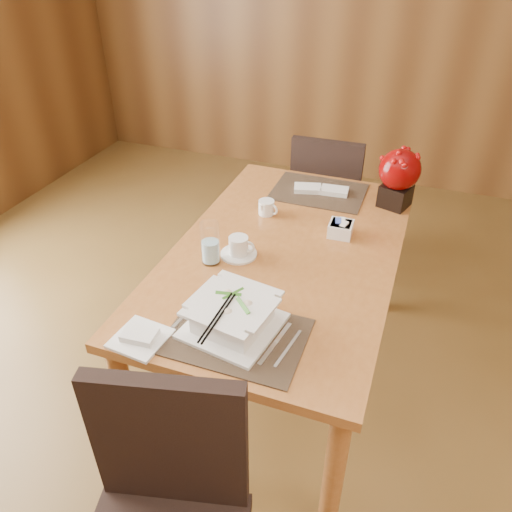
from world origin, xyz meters
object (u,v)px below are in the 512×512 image
(soup_setting, at_px, (233,316))
(far_chair, at_px, (327,197))
(dining_table, at_px, (285,269))
(sugar_caddy, at_px, (341,229))
(water_glass, at_px, (210,243))
(coffee_cup, at_px, (239,248))
(creamer_jug, at_px, (266,207))
(bread_plate, at_px, (140,338))
(berry_decor, at_px, (399,175))

(soup_setting, height_order, far_chair, far_chair)
(dining_table, height_order, sugar_caddy, sugar_caddy)
(water_glass, distance_m, far_chair, 1.23)
(dining_table, bearing_deg, water_glass, -144.29)
(sugar_caddy, relative_size, far_chair, 0.11)
(soup_setting, relative_size, far_chair, 0.37)
(far_chair, bearing_deg, coffee_cup, 81.88)
(creamer_jug, bearing_deg, coffee_cup, -68.42)
(soup_setting, height_order, bread_plate, soup_setting)
(creamer_jug, relative_size, sugar_caddy, 0.95)
(berry_decor, distance_m, far_chair, 0.72)
(dining_table, bearing_deg, berry_decor, 55.60)
(berry_decor, distance_m, bread_plate, 1.39)
(bread_plate, bearing_deg, creamer_jug, 82.90)
(water_glass, bearing_deg, far_chair, 79.46)
(soup_setting, height_order, creamer_jug, soup_setting)
(coffee_cup, relative_size, berry_decor, 0.53)
(berry_decor, xyz_separation_m, bread_plate, (-0.66, -1.21, -0.15))
(sugar_caddy, height_order, far_chair, far_chair)
(coffee_cup, bearing_deg, far_chair, 83.16)
(coffee_cup, xyz_separation_m, creamer_jug, (-0.01, 0.36, -0.00))
(coffee_cup, height_order, berry_decor, berry_decor)
(bread_plate, bearing_deg, berry_decor, 61.39)
(creamer_jug, bearing_deg, berry_decor, 48.33)
(water_glass, xyz_separation_m, bread_plate, (-0.03, -0.49, -0.08))
(dining_table, xyz_separation_m, water_glass, (-0.26, -0.18, 0.19))
(sugar_caddy, bearing_deg, soup_setting, -106.63)
(water_glass, distance_m, creamer_jug, 0.45)
(water_glass, xyz_separation_m, creamer_jug, (0.08, 0.44, -0.05))
(dining_table, relative_size, berry_decor, 5.33)
(coffee_cup, xyz_separation_m, bread_plate, (-0.12, -0.57, -0.03))
(water_glass, height_order, creamer_jug, water_glass)
(water_glass, bearing_deg, dining_table, 35.71)
(dining_table, height_order, bread_plate, bread_plate)
(soup_setting, xyz_separation_m, bread_plate, (-0.26, -0.15, -0.05))
(soup_setting, bearing_deg, coffee_cup, 118.57)
(dining_table, height_order, creamer_jug, creamer_jug)
(berry_decor, bearing_deg, bread_plate, -118.61)
(creamer_jug, relative_size, bread_plate, 0.57)
(coffee_cup, distance_m, creamer_jug, 0.36)
(soup_setting, height_order, berry_decor, berry_decor)
(soup_setting, distance_m, water_glass, 0.41)
(coffee_cup, bearing_deg, water_glass, -137.06)
(soup_setting, distance_m, berry_decor, 1.13)
(coffee_cup, height_order, water_glass, water_glass)
(bread_plate, bearing_deg, soup_setting, 30.09)
(soup_setting, distance_m, sugar_caddy, 0.74)
(creamer_jug, relative_size, far_chair, 0.10)
(sugar_caddy, bearing_deg, far_chair, 105.95)
(soup_setting, bearing_deg, creamer_jug, 110.28)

